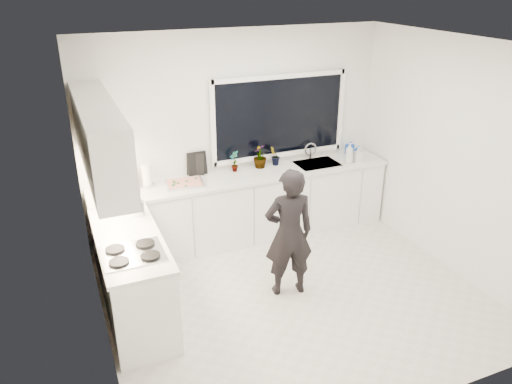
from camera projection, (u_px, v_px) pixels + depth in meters
name	position (u px, v px, depth m)	size (l,w,h in m)	color
floor	(294.00, 296.00, 5.56)	(4.00, 3.50, 0.02)	beige
wall_back	(236.00, 136.00, 6.49)	(4.00, 0.02, 2.70)	white
wall_left	(90.00, 219.00, 4.30)	(0.02, 3.50, 2.70)	white
wall_right	(454.00, 158.00, 5.72)	(0.02, 3.50, 2.70)	white
ceiling	(303.00, 44.00, 4.46)	(4.00, 3.50, 0.02)	white
window	(279.00, 117.00, 6.59)	(1.80, 0.02, 1.00)	black
base_cabinets_back	(246.00, 208.00, 6.60)	(3.92, 0.58, 0.88)	white
base_cabinets_left	(133.00, 279.00, 5.08)	(0.58, 1.60, 0.88)	white
countertop_back	(246.00, 176.00, 6.40)	(3.94, 0.62, 0.04)	silver
countertop_left	(129.00, 239.00, 4.90)	(0.62, 1.60, 0.04)	silver
upper_cabinets	(99.00, 138.00, 4.76)	(0.34, 2.10, 0.70)	white
sink	(317.00, 167.00, 6.80)	(0.58, 0.42, 0.14)	silver
faucet	(310.00, 151.00, 6.90)	(0.03, 0.03, 0.22)	silver
stovetop	(133.00, 253.00, 4.58)	(0.56, 0.48, 0.03)	black
person	(289.00, 233.00, 5.34)	(0.54, 0.35, 1.47)	black
pizza_tray	(184.00, 184.00, 6.09)	(0.45, 0.33, 0.03)	silver
pizza	(184.00, 182.00, 6.08)	(0.41, 0.29, 0.01)	#B03D17
watering_can	(350.00, 150.00, 7.10)	(0.14, 0.14, 0.13)	#1245A9
paper_towel_roll	(147.00, 176.00, 6.00)	(0.11, 0.11, 0.26)	white
knife_block	(132.00, 179.00, 5.98)	(0.13, 0.10, 0.22)	brown
utensil_crock	(138.00, 208.00, 5.30)	(0.13, 0.13, 0.16)	silver
picture_frame_large	(195.00, 164.00, 6.34)	(0.22, 0.02, 0.28)	black
picture_frame_small	(197.00, 163.00, 6.35)	(0.25, 0.02, 0.30)	black
herb_plants	(258.00, 157.00, 6.57)	(0.71, 0.25, 0.32)	#26662D
soap_bottles	(352.00, 153.00, 6.76)	(0.27, 0.15, 0.29)	#D8BF66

